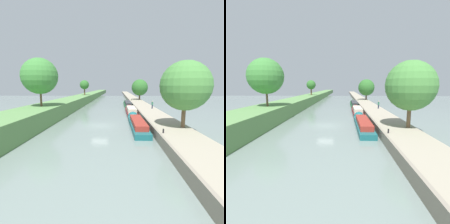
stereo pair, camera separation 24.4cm
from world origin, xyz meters
The scene contains 14 objects.
ground_plane centered at (0.00, 0.00, 0.00)m, with size 160.00×160.00×0.00m, color slate.
left_grassy_bank centered at (-10.19, 0.00, 1.27)m, with size 6.07×260.00×2.54m.
right_towpath centered at (9.26, 0.00, 0.54)m, with size 4.21×260.00×1.07m.
stone_quay centered at (7.03, 0.00, 0.56)m, with size 0.25×260.00×1.12m.
narrowboat_teal centered at (5.54, -0.43, 0.54)m, with size 1.96×13.43×1.93m.
narrowboat_maroon centered at (5.68, 12.70, 0.56)m, with size 2.06×11.29×2.14m.
narrowboat_green centered at (5.74, 26.10, 0.62)m, with size 1.91×15.85×2.05m.
tree_rightbank_near centered at (10.43, -5.29, 5.96)m, with size 5.74×5.74×7.77m.
tree_rightbank_midnear centered at (10.65, 37.16, 5.38)m, with size 5.75×5.75×7.20m.
tree_leftbank_downstream centered at (-10.11, 3.13, 7.53)m, with size 5.88×5.88×7.93m.
tree_leftbank_upstream centered at (-9.54, 39.90, 6.33)m, with size 3.41×3.41×5.54m.
person_walking centered at (10.28, 12.27, 1.95)m, with size 0.34×0.34×1.66m.
mooring_bollard_near centered at (7.46, -7.93, 1.30)m, with size 0.16×0.16×0.45m.
mooring_bollard_far centered at (7.46, 33.41, 1.30)m, with size 0.16×0.16×0.45m.
Camera 1 is at (2.60, -25.86, 5.94)m, focal length 28.14 mm.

